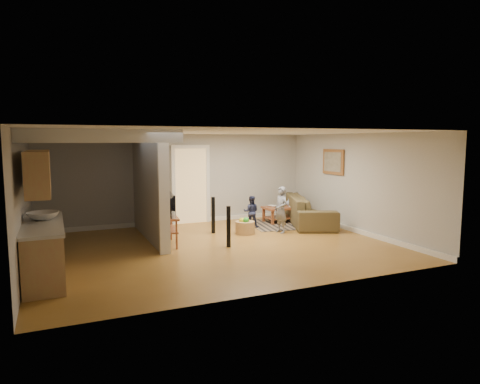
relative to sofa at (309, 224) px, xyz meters
name	(u,v)px	position (x,y,z in m)	size (l,w,h in m)	color
ground	(218,247)	(-3.30, -1.49, 0.00)	(7.50, 7.50, 0.00)	#8E5F24
room_shell	(164,181)	(-4.37, -1.06, 1.46)	(7.54, 6.02, 2.52)	#A7A4A0
area_rug	(293,223)	(-0.41, 0.19, 0.01)	(2.42, 1.77, 0.01)	black
sofa	(309,224)	(0.00, 0.00, 0.00)	(2.68, 1.05, 0.78)	#433A21
coffee_table	(284,210)	(-0.52, 0.52, 0.35)	(1.15, 0.68, 0.67)	maroon
tv_console	(168,218)	(-4.24, -0.84, 0.60)	(0.52, 1.10, 0.91)	maroon
speaker_left	(229,227)	(-3.08, -1.55, 0.45)	(0.09, 0.09, 0.90)	black
speaker_right	(213,215)	(-2.90, -0.09, 0.46)	(0.09, 0.09, 0.92)	black
toy_basket	(245,227)	(-2.20, -0.48, 0.18)	(0.48, 0.48, 0.43)	olive
child	(281,233)	(-1.31, -0.73, 0.00)	(0.43, 0.28, 1.17)	slate
toddler	(251,227)	(-1.72, 0.18, 0.00)	(0.42, 0.32, 0.85)	#1F2441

